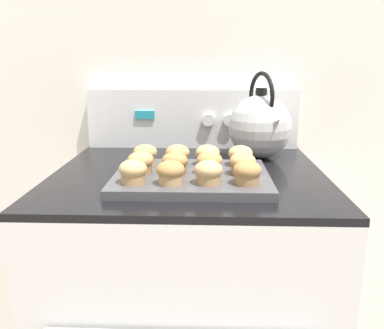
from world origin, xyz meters
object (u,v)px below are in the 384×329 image
at_px(muffin_r0_c3, 247,173).
at_px(muffin_r2_c3, 240,156).
at_px(muffin_r1_c1, 175,163).
at_px(muffin_r1_c2, 210,163).
at_px(stove_range, 189,314).
at_px(muffin_pan, 192,178).
at_px(muffin_r2_c0, 145,154).
at_px(muffin_r2_c2, 208,155).
at_px(muffin_r0_c2, 208,172).
at_px(muffin_r1_c3, 243,164).
at_px(muffin_r2_c1, 178,155).
at_px(muffin_r1_c0, 141,162).
at_px(tea_kettle, 260,126).
at_px(muffin_r0_c0, 133,171).
at_px(muffin_r0_c1, 171,172).

distance_m(muffin_r0_c3, muffin_r2_c3, 0.17).
distance_m(muffin_r1_c1, muffin_r1_c2, 0.09).
relative_size(stove_range, muffin_r1_c1, 13.98).
bearing_deg(muffin_pan, stove_range, 96.17).
relative_size(muffin_r1_c2, muffin_r2_c0, 1.00).
height_order(muffin_r1_c1, muffin_r2_c0, same).
height_order(muffin_r2_c0, muffin_r2_c2, same).
bearing_deg(muffin_r0_c2, muffin_pan, 116.42).
xyz_separation_m(muffin_r1_c3, muffin_r2_c0, (-0.25, 0.09, 0.00)).
distance_m(muffin_r1_c2, muffin_r2_c3, 0.12).
relative_size(muffin_r1_c1, muffin_r2_c1, 1.00).
xyz_separation_m(muffin_r1_c0, muffin_r1_c2, (0.17, 0.00, 0.00)).
bearing_deg(muffin_r1_c2, muffin_r0_c3, -45.56).
height_order(muffin_r0_c3, muffin_r1_c3, same).
distance_m(muffin_pan, muffin_r0_c2, 0.10).
height_order(muffin_r1_c3, tea_kettle, tea_kettle).
relative_size(muffin_r1_c1, muffin_r2_c3, 1.00).
height_order(muffin_r0_c0, muffin_r1_c1, same).
relative_size(stove_range, muffin_r0_c0, 13.98).
relative_size(muffin_pan, muffin_r2_c1, 5.91).
bearing_deg(muffin_r0_c1, muffin_r0_c2, 3.25).
height_order(muffin_r2_c0, muffin_r2_c3, same).
relative_size(muffin_r1_c0, muffin_r2_c1, 1.00).
distance_m(muffin_r2_c0, tea_kettle, 0.38).
bearing_deg(muffin_r1_c0, muffin_r0_c3, -18.30).
distance_m(muffin_r1_c1, muffin_r2_c2, 0.12).
xyz_separation_m(muffin_r0_c3, muffin_r1_c2, (-0.09, 0.09, 0.00)).
xyz_separation_m(muffin_r1_c1, muffin_r1_c3, (0.17, 0.00, 0.00)).
bearing_deg(muffin_r0_c2, muffin_r1_c0, 153.42).
bearing_deg(muffin_r1_c3, muffin_r0_c3, -87.58).
distance_m(muffin_pan, muffin_r1_c1, 0.06).
height_order(stove_range, muffin_r1_c2, muffin_r1_c2).
relative_size(muffin_r0_c3, muffin_r1_c0, 1.00).
xyz_separation_m(muffin_r0_c1, muffin_r1_c1, (0.00, 0.09, 0.00)).
relative_size(muffin_pan, muffin_r2_c2, 5.91).
bearing_deg(muffin_r0_c3, tea_kettle, 78.51).
height_order(muffin_r1_c1, muffin_r1_c3, same).
bearing_deg(muffin_r0_c0, muffin_pan, 32.47).
distance_m(muffin_r0_c1, muffin_r2_c2, 0.20).
bearing_deg(muffin_r2_c0, muffin_r1_c3, -19.47).
xyz_separation_m(muffin_r2_c2, muffin_r2_c3, (0.09, -0.00, 0.00)).
bearing_deg(muffin_r1_c1, muffin_r2_c2, 48.12).
distance_m(stove_range, tea_kettle, 0.61).
bearing_deg(muffin_r0_c0, muffin_r2_c3, 32.88).
relative_size(muffin_r0_c2, muffin_r1_c3, 1.00).
distance_m(muffin_r1_c3, muffin_r2_c2, 0.12).
xyz_separation_m(muffin_pan, muffin_r1_c0, (-0.13, 0.00, 0.04)).
bearing_deg(muffin_pan, muffin_r0_c2, -63.58).
xyz_separation_m(muffin_r1_c3, muffin_r2_c3, (0.00, 0.09, 0.00)).
bearing_deg(muffin_r1_c3, tea_kettle, 74.44).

